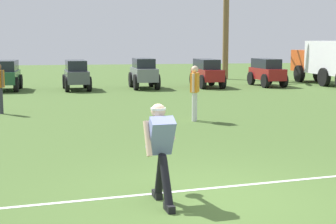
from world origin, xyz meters
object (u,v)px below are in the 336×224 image
(frisbee_thrower, at_px, (161,148))
(palm_tree_left_of_centre, at_px, (226,13))
(frisbee_in_flight, at_px, (163,148))
(parked_car_slot_f, at_px, (267,71))
(box_truck, at_px, (329,60))
(teammate_near_sideline, at_px, (195,88))
(parked_car_slot_e, at_px, (207,72))
(parked_car_slot_d, at_px, (144,73))
(parked_car_slot_b, at_px, (7,74))
(parked_car_slot_c, at_px, (76,74))

(frisbee_thrower, bearing_deg, palm_tree_left_of_centre, 71.93)
(frisbee_in_flight, height_order, parked_car_slot_f, parked_car_slot_f)
(parked_car_slot_f, bearing_deg, box_truck, -0.22)
(parked_car_slot_f, relative_size, palm_tree_left_of_centre, 0.40)
(teammate_near_sideline, xyz_separation_m, parked_car_slot_e, (2.81, 9.95, -0.22))
(parked_car_slot_d, distance_m, palm_tree_left_of_centre, 7.78)
(frisbee_thrower, distance_m, parked_car_slot_f, 18.86)
(parked_car_slot_e, height_order, palm_tree_left_of_centre, palm_tree_left_of_centre)
(parked_car_slot_d, relative_size, palm_tree_left_of_centre, 0.39)
(frisbee_thrower, xyz_separation_m, parked_car_slot_b, (-4.39, 16.99, -0.07))
(parked_car_slot_f, xyz_separation_m, palm_tree_left_of_centre, (-0.80, 4.63, 3.03))
(frisbee_thrower, xyz_separation_m, parked_car_slot_f, (7.90, 17.12, -0.07))
(frisbee_thrower, relative_size, teammate_near_sideline, 0.90)
(palm_tree_left_of_centre, bearing_deg, box_truck, -48.81)
(teammate_near_sideline, bearing_deg, parked_car_slot_f, 59.79)
(parked_car_slot_d, xyz_separation_m, parked_car_slot_e, (3.07, 0.11, -0.02))
(frisbee_in_flight, xyz_separation_m, parked_car_slot_c, (-1.45, 16.16, 0.06))
(teammate_near_sideline, bearing_deg, palm_tree_left_of_centre, 71.02)
(box_truck, bearing_deg, parked_car_slot_c, -178.34)
(frisbee_in_flight, height_order, parked_car_slot_c, parked_car_slot_c)
(frisbee_in_flight, bearing_deg, parked_car_slot_b, 105.41)
(parked_car_slot_b, bearing_deg, frisbee_thrower, -75.50)
(frisbee_thrower, relative_size, parked_car_slot_b, 0.58)
(parked_car_slot_c, height_order, parked_car_slot_f, same)
(frisbee_thrower, bearing_deg, parked_car_slot_e, 74.07)
(parked_car_slot_c, bearing_deg, frisbee_thrower, -85.49)
(teammate_near_sideline, height_order, parked_car_slot_f, teammate_near_sideline)
(frisbee_in_flight, xyz_separation_m, palm_tree_left_of_centre, (6.97, 21.16, 3.09))
(parked_car_slot_e, bearing_deg, parked_car_slot_f, 1.81)
(frisbee_thrower, height_order, frisbee_in_flight, frisbee_thrower)
(parked_car_slot_c, height_order, box_truck, box_truck)
(parked_car_slot_b, relative_size, parked_car_slot_c, 0.97)
(parked_car_slot_e, bearing_deg, box_truck, 0.76)
(parked_car_slot_c, distance_m, box_truck, 12.49)
(frisbee_thrower, height_order, parked_car_slot_e, frisbee_thrower)
(frisbee_in_flight, relative_size, parked_car_slot_f, 0.12)
(frisbee_in_flight, height_order, teammate_near_sideline, teammate_near_sideline)
(parked_car_slot_d, bearing_deg, parked_car_slot_e, 2.07)
(frisbee_in_flight, xyz_separation_m, parked_car_slot_e, (4.73, 16.43, 0.06))
(frisbee_in_flight, xyz_separation_m, box_truck, (11.03, 16.52, 0.57))
(parked_car_slot_f, relative_size, box_truck, 0.41)
(parked_car_slot_e, distance_m, palm_tree_left_of_centre, 6.04)
(parked_car_slot_d, height_order, parked_car_slot_f, parked_car_slot_d)
(parked_car_slot_b, relative_size, parked_car_slot_f, 0.98)
(frisbee_thrower, bearing_deg, box_truck, 56.89)
(teammate_near_sideline, height_order, parked_car_slot_e, teammate_near_sideline)
(parked_car_slot_f, height_order, palm_tree_left_of_centre, palm_tree_left_of_centre)
(parked_car_slot_b, distance_m, parked_car_slot_e, 9.25)
(parked_car_slot_c, relative_size, parked_car_slot_d, 1.04)
(parked_car_slot_e, bearing_deg, parked_car_slot_c, -177.42)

